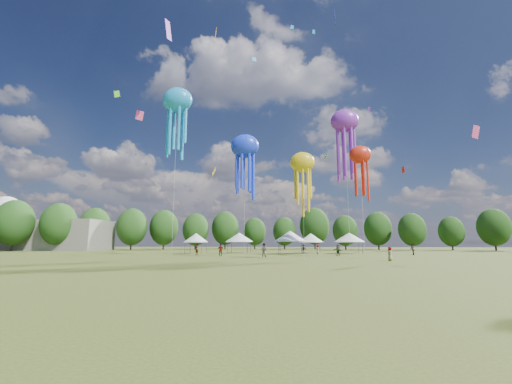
# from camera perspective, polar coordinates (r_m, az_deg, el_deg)

# --- Properties ---
(ground) EXTENTS (300.00, 300.00, 0.00)m
(ground) POSITION_cam_1_polar(r_m,az_deg,el_deg) (10.85, 5.75, -19.47)
(ground) COLOR #384416
(ground) RESTS_ON ground
(spectator_near) EXTENTS (1.12, 0.99, 1.93)m
(spectator_near) POSITION_cam_1_polar(r_m,az_deg,el_deg) (48.80, 1.35, -9.97)
(spectator_near) COLOR gray
(spectator_near) RESTS_ON ground
(spectators_far) EXTENTS (36.07, 29.22, 1.91)m
(spectators_far) POSITION_cam_1_polar(r_m,az_deg,el_deg) (55.93, 10.94, -9.76)
(spectators_far) COLOR gray
(spectators_far) RESTS_ON ground
(festival_tents) EXTENTS (34.95, 10.62, 4.22)m
(festival_tents) POSITION_cam_1_polar(r_m,az_deg,el_deg) (64.88, 4.26, -7.78)
(festival_tents) COLOR #47474C
(festival_tents) RESTS_ON ground
(show_kites) EXTENTS (31.79, 14.53, 26.93)m
(show_kites) POSITION_cam_1_polar(r_m,az_deg,el_deg) (51.23, 0.89, 9.33)
(show_kites) COLOR #1A35EE
(show_kites) RESTS_ON ground
(small_kites) EXTENTS (71.49, 62.02, 39.81)m
(small_kites) POSITION_cam_1_polar(r_m,az_deg,el_deg) (58.64, 5.56, 19.86)
(small_kites) COLOR #1A35EE
(small_kites) RESTS_ON ground
(treeline) EXTENTS (201.57, 95.24, 13.43)m
(treeline) POSITION_cam_1_polar(r_m,az_deg,el_deg) (73.43, 4.33, -5.17)
(treeline) COLOR #38281C
(treeline) RESTS_ON ground
(hangar) EXTENTS (40.00, 12.00, 8.00)m
(hangar) POSITION_cam_1_polar(r_m,az_deg,el_deg) (109.89, -33.79, -6.23)
(hangar) COLOR gray
(hangar) RESTS_ON ground
(radome) EXTENTS (9.00, 9.00, 16.00)m
(radome) POSITION_cam_1_polar(r_m,az_deg,el_deg) (125.44, -37.25, -3.31)
(radome) COLOR white
(radome) RESTS_ON ground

